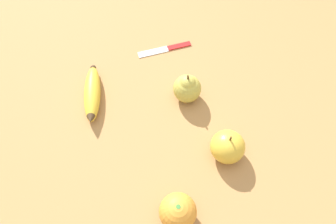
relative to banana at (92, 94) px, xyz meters
name	(u,v)px	position (x,y,z in m)	size (l,w,h in m)	color
ground_plane	(163,113)	(-0.05, 0.19, -0.02)	(3.00, 3.00, 0.00)	#A87A47
banana	(92,94)	(0.00, 0.00, 0.00)	(0.17, 0.13, 0.04)	gold
orange	(178,212)	(0.17, 0.34, 0.02)	(0.08, 0.08, 0.08)	orange
pear	(187,88)	(-0.12, 0.22, 0.02)	(0.07, 0.07, 0.09)	#B7AD47
apple	(228,147)	(-0.02, 0.38, 0.02)	(0.08, 0.08, 0.09)	gold
paring_knife	(167,48)	(-0.24, 0.09, -0.02)	(0.13, 0.13, 0.01)	silver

